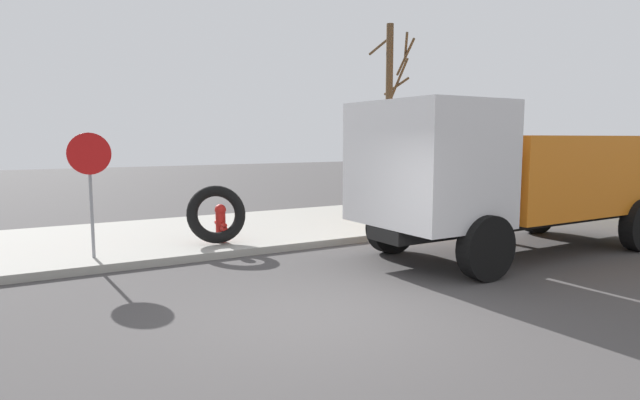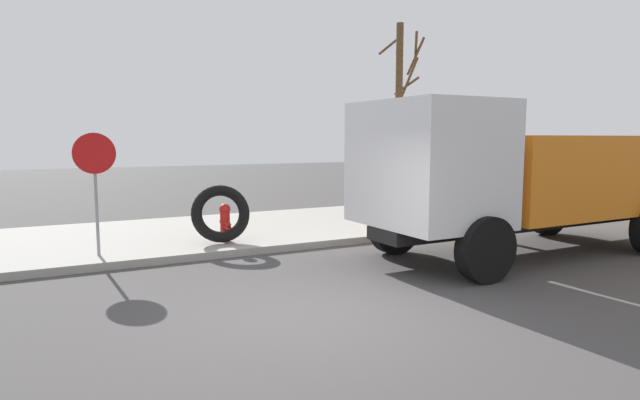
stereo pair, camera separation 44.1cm
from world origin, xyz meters
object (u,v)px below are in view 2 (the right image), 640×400
(loose_tire, at_px, (221,214))
(bare_tree, at_px, (400,114))
(dump_truck_orange, at_px, (519,176))
(fire_hydrant, at_px, (225,221))
(stop_sign, at_px, (95,171))

(loose_tire, distance_m, bare_tree, 6.36)
(loose_tire, distance_m, dump_truck_orange, 6.15)
(fire_hydrant, distance_m, loose_tire, 0.25)
(stop_sign, distance_m, bare_tree, 8.44)
(fire_hydrant, relative_size, dump_truck_orange, 0.12)
(bare_tree, bearing_deg, stop_sign, -167.73)
(fire_hydrant, xyz_separation_m, dump_truck_orange, (5.03, -3.35, 1.03))
(fire_hydrant, relative_size, loose_tire, 0.66)
(bare_tree, bearing_deg, fire_hydrant, -164.87)
(fire_hydrant, distance_m, dump_truck_orange, 6.13)
(fire_hydrant, relative_size, stop_sign, 0.35)
(stop_sign, distance_m, dump_truck_orange, 8.18)
(loose_tire, relative_size, dump_truck_orange, 0.17)
(bare_tree, bearing_deg, loose_tire, -164.27)
(dump_truck_orange, bearing_deg, loose_tire, 147.78)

